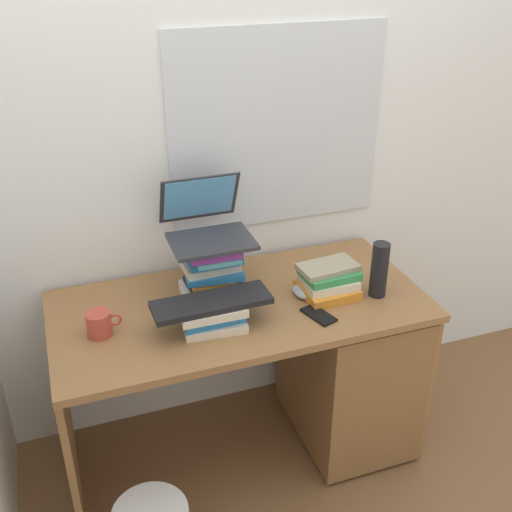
# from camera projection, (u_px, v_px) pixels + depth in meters

# --- Properties ---
(ground_plane) EXTENTS (6.00, 6.00, 0.00)m
(ground_plane) POSITION_uv_depth(u_px,v_px,m) (242.00, 448.00, 2.72)
(ground_plane) COLOR brown
(wall_back) EXTENTS (6.00, 0.06, 2.60)m
(wall_back) POSITION_uv_depth(u_px,v_px,m) (208.00, 135.00, 2.42)
(wall_back) COLOR white
(wall_back) RESTS_ON ground
(desk) EXTENTS (1.42, 0.68, 0.75)m
(desk) POSITION_uv_depth(u_px,v_px,m) (324.00, 360.00, 2.61)
(desk) COLOR olive
(desk) RESTS_ON ground
(book_stack_tall) EXTENTS (0.24, 0.21, 0.23)m
(book_stack_tall) POSITION_uv_depth(u_px,v_px,m) (212.00, 269.00, 2.36)
(book_stack_tall) COLOR white
(book_stack_tall) RESTS_ON desk
(book_stack_keyboard_riser) EXTENTS (0.24, 0.17, 0.09)m
(book_stack_keyboard_riser) POSITION_uv_depth(u_px,v_px,m) (212.00, 316.00, 2.20)
(book_stack_keyboard_riser) COLOR beige
(book_stack_keyboard_riser) RESTS_ON desk
(book_stack_side) EXTENTS (0.24, 0.20, 0.12)m
(book_stack_side) POSITION_uv_depth(u_px,v_px,m) (328.00, 280.00, 2.40)
(book_stack_side) COLOR orange
(book_stack_side) RESTS_ON desk
(laptop) EXTENTS (0.31, 0.33, 0.22)m
(laptop) POSITION_uv_depth(u_px,v_px,m) (206.00, 223.00, 2.34)
(laptop) COLOR #2D2D33
(laptop) RESTS_ON book_stack_tall
(keyboard) EXTENTS (0.42, 0.15, 0.02)m
(keyboard) POSITION_uv_depth(u_px,v_px,m) (211.00, 302.00, 2.17)
(keyboard) COLOR black
(keyboard) RESTS_ON book_stack_keyboard_riser
(computer_mouse) EXTENTS (0.06, 0.10, 0.04)m
(computer_mouse) POSITION_uv_depth(u_px,v_px,m) (301.00, 292.00, 2.40)
(computer_mouse) COLOR #A5A8AD
(computer_mouse) RESTS_ON desk
(mug) EXTENTS (0.12, 0.09, 0.09)m
(mug) POSITION_uv_depth(u_px,v_px,m) (99.00, 324.00, 2.16)
(mug) COLOR #B23F33
(mug) RESTS_ON desk
(water_bottle) EXTENTS (0.07, 0.07, 0.22)m
(water_bottle) POSITION_uv_depth(u_px,v_px,m) (379.00, 270.00, 2.36)
(water_bottle) COLOR black
(water_bottle) RESTS_ON desk
(cell_phone) EXTENTS (0.10, 0.15, 0.01)m
(cell_phone) POSITION_uv_depth(u_px,v_px,m) (319.00, 315.00, 2.28)
(cell_phone) COLOR black
(cell_phone) RESTS_ON desk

